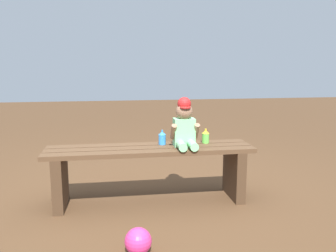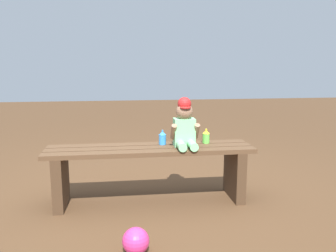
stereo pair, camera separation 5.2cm
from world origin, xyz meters
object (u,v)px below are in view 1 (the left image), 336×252
object	(u,v)px
toy_ball	(138,241)
park_bench	(150,164)
sippy_cup_left	(162,138)
child_figure	(185,125)
sippy_cup_right	(206,136)

from	to	relation	value
toy_ball	park_bench	bearing A→B (deg)	78.94
sippy_cup_left	child_figure	bearing A→B (deg)	-31.35
sippy_cup_left	park_bench	bearing A→B (deg)	-143.85
park_bench	sippy_cup_left	size ratio (longest dim) A/B	13.57
park_bench	sippy_cup_left	xyz separation A→B (m)	(0.11, 0.08, 0.21)
sippy_cup_left	sippy_cup_right	world-z (taller)	same
child_figure	toy_ball	size ratio (longest dim) A/B	2.45
sippy_cup_right	toy_ball	bearing A→B (deg)	-125.81
child_figure	sippy_cup_left	world-z (taller)	child_figure
child_figure	sippy_cup_left	distance (m)	0.23
sippy_cup_right	toy_ball	xyz separation A→B (m)	(-0.64, -0.89, -0.44)
sippy_cup_right	toy_ball	world-z (taller)	sippy_cup_right
park_bench	sippy_cup_left	world-z (taller)	sippy_cup_left
park_bench	child_figure	xyz separation A→B (m)	(0.28, -0.02, 0.32)
sippy_cup_right	park_bench	bearing A→B (deg)	-170.47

